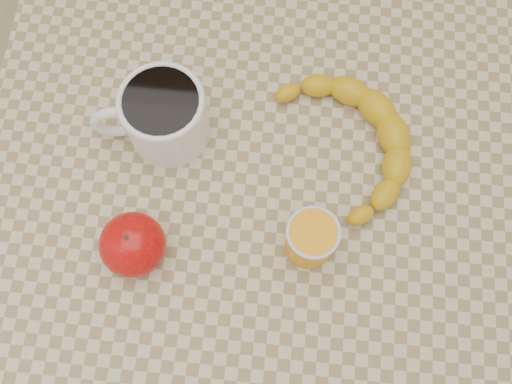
# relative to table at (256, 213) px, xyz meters

# --- Properties ---
(ground) EXTENTS (3.00, 3.00, 0.00)m
(ground) POSITION_rel_table_xyz_m (0.00, 0.00, -0.66)
(ground) COLOR tan
(ground) RESTS_ON ground
(table) EXTENTS (0.80, 0.80, 0.75)m
(table) POSITION_rel_table_xyz_m (0.00, 0.00, 0.00)
(table) COLOR #CABA8F
(table) RESTS_ON ground
(coffee_mug) EXTENTS (0.17, 0.14, 0.10)m
(coffee_mug) POSITION_rel_table_xyz_m (-0.14, 0.09, 0.14)
(coffee_mug) COLOR white
(coffee_mug) RESTS_ON table
(orange_juice_glass) EXTENTS (0.07, 0.07, 0.08)m
(orange_juice_glass) POSITION_rel_table_xyz_m (0.08, -0.06, 0.13)
(orange_juice_glass) COLOR #FD9507
(orange_juice_glass) RESTS_ON table
(apple) EXTENTS (0.10, 0.10, 0.08)m
(apple) POSITION_rel_table_xyz_m (-0.15, -0.09, 0.13)
(apple) COLOR #9B0508
(apple) RESTS_ON table
(banana) EXTENTS (0.39, 0.41, 0.04)m
(banana) POSITION_rel_table_xyz_m (0.13, 0.09, 0.11)
(banana) COLOR gold
(banana) RESTS_ON table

